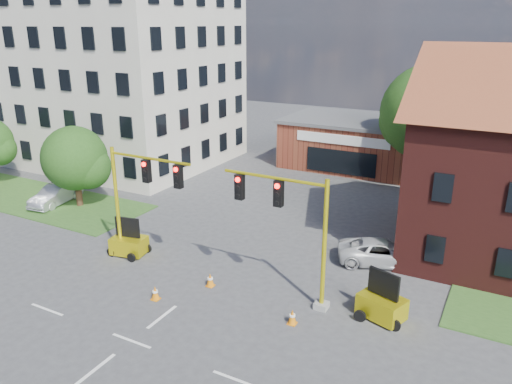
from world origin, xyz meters
TOP-DOWN VIEW (x-y plane):
  - ground at (0.00, 0.00)m, footprint 120.00×120.00m
  - grass_verge_nw at (-20.00, 10.00)m, footprint 22.00×6.00m
  - office_block at (-20.00, 21.90)m, footprint 18.40×15.40m
  - brick_shop at (0.00, 29.98)m, footprint 12.40×8.40m
  - tree_large at (6.88, 27.08)m, footprint 7.84×7.47m
  - tree_nw_front at (-13.77, 10.58)m, footprint 4.69×4.46m
  - signal_mast_west at (-4.36, 6.00)m, footprint 5.30×0.60m
  - signal_mast_east at (4.36, 6.00)m, footprint 5.30×0.60m
  - trailer_west at (-5.56, 6.17)m, footprint 2.07×1.58m
  - trailer_east at (8.61, 6.50)m, footprint 2.24×1.84m
  - cone_a at (-1.20, 3.04)m, footprint 0.40×0.40m
  - cone_b at (0.40, 5.32)m, footprint 0.40×0.40m
  - cone_c at (5.33, 4.25)m, footprint 0.40×0.40m
  - cone_d at (8.00, 8.01)m, footprint 0.40×0.40m
  - pickup_white at (7.27, 11.78)m, footprint 5.23×3.70m
  - sedan_silver_front at (-15.79, 9.98)m, footprint 2.15×4.48m

SIDE VIEW (x-z plane):
  - ground at x=0.00m, z-range 0.00..0.00m
  - grass_verge_nw at x=-20.00m, z-range 0.00..0.08m
  - cone_a at x=-1.20m, z-range -0.01..0.69m
  - cone_b at x=0.40m, z-range -0.01..0.69m
  - cone_c at x=5.33m, z-range -0.01..0.69m
  - cone_d at x=8.00m, z-range -0.01..0.69m
  - pickup_white at x=7.27m, z-range 0.00..1.32m
  - trailer_west at x=-5.56m, z-range -0.40..1.73m
  - trailer_east at x=8.61m, z-range -0.41..1.78m
  - sedan_silver_front at x=-15.79m, z-range 0.00..1.42m
  - brick_shop at x=0.00m, z-range 0.01..4.31m
  - tree_nw_front at x=-13.77m, z-range 0.49..6.23m
  - signal_mast_west at x=-4.36m, z-range 0.82..7.02m
  - signal_mast_east at x=4.36m, z-range 0.82..7.02m
  - tree_large at x=6.88m, z-range 0.79..10.34m
  - office_block at x=-20.00m, z-range 0.01..20.61m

